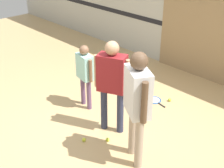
% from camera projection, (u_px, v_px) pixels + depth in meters
% --- Properties ---
extents(ground_plane, '(16.00, 16.00, 0.00)m').
position_uv_depth(ground_plane, '(106.00, 129.00, 5.58)').
color(ground_plane, tan).
extents(wall_back, '(16.00, 0.07, 3.20)m').
position_uv_depth(wall_back, '(211.00, 10.00, 6.76)').
color(wall_back, beige).
rests_on(wall_back, ground_plane).
extents(wall_panel, '(2.38, 0.05, 2.16)m').
position_uv_depth(wall_panel, '(205.00, 33.00, 6.98)').
color(wall_panel, '#9E7F56').
rests_on(wall_panel, ground_plane).
extents(person_instructor, '(0.58, 0.43, 1.66)m').
position_uv_depth(person_instructor, '(112.00, 78.00, 5.09)').
color(person_instructor, '#2D334C').
rests_on(person_instructor, ground_plane).
extents(person_student_left, '(0.48, 0.26, 1.29)m').
position_uv_depth(person_student_left, '(85.00, 70.00, 5.90)').
color(person_student_left, '#6B4C70').
rests_on(person_student_left, ground_plane).
extents(person_student_right, '(0.59, 0.49, 1.78)m').
position_uv_depth(person_student_right, '(137.00, 97.00, 4.36)').
color(person_student_right, tan).
rests_on(person_student_right, ground_plane).
extents(racket_spare_on_floor, '(0.53, 0.36, 0.03)m').
position_uv_depth(racket_spare_on_floor, '(154.00, 100.00, 6.44)').
color(racket_spare_on_floor, blue).
rests_on(racket_spare_on_floor, ground_plane).
extents(tennis_ball_near_instructor, '(0.07, 0.07, 0.07)m').
position_uv_depth(tennis_ball_near_instructor, '(108.00, 140.00, 5.24)').
color(tennis_ball_near_instructor, '#CCE038').
rests_on(tennis_ball_near_instructor, ground_plane).
extents(tennis_ball_by_spare_racket, '(0.07, 0.07, 0.07)m').
position_uv_depth(tennis_ball_by_spare_racket, '(170.00, 100.00, 6.41)').
color(tennis_ball_by_spare_racket, '#CCE038').
rests_on(tennis_ball_by_spare_racket, ground_plane).
extents(tennis_ball_stray_left, '(0.07, 0.07, 0.07)m').
position_uv_depth(tennis_ball_stray_left, '(84.00, 140.00, 5.24)').
color(tennis_ball_stray_left, '#CCE038').
rests_on(tennis_ball_stray_left, ground_plane).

